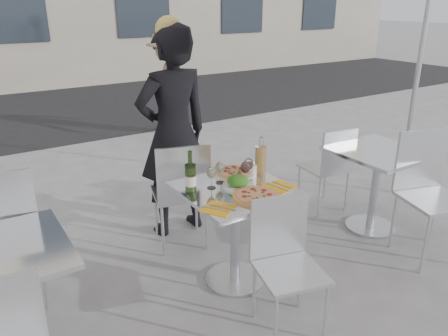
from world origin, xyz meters
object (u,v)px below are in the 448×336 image
wine_bottle (191,177)px  pizza_near (256,196)px  chair_far (182,188)px  pizza_far (234,173)px  sugar_shaker (252,170)px  wineglass_red_a (245,168)px  wineglass_white_a (211,173)px  wineglass_red_b (249,165)px  side_table_right (377,173)px  napkin_right (280,186)px  side_chair_rfar (331,163)px  woman_diner (173,134)px  chair_near (285,254)px  side_table_left (1,286)px  salad_plate (238,182)px  pedestrian_b (168,84)px  main_table (236,216)px  side_chair_rnear (428,184)px  carafe (261,160)px  napkin_left (218,208)px  wineglass_white_b (220,168)px

wine_bottle → pizza_near: bearing=-42.3°
chair_far → pizza_far: bearing=135.9°
sugar_shaker → wineglass_red_a: wineglass_red_a is taller
wineglass_white_a → wineglass_red_b: size_ratio=1.00×
side_table_right → napkin_right: napkin_right is taller
pizza_near → side_chair_rfar: bearing=25.5°
wineglass_white_a → pizza_near: bearing=-60.1°
woman_diner → chair_near: bearing=88.8°
chair_near → wineglass_red_a: wineglass_red_a is taller
side_table_left → side_chair_rfar: bearing=9.1°
salad_plate → wineglass_white_a: 0.20m
side_table_left → wineglass_red_a: 1.64m
pedestrian_b → chair_far: bearing=-13.8°
side_chair_rfar → side_table_right: bearing=106.8°
main_table → sugar_shaker: size_ratio=7.01×
side_chair_rnear → wine_bottle: wine_bottle is taller
chair_far → carafe: (0.39, -0.51, 0.32)m
pedestrian_b → wine_bottle: 3.98m
pizza_near → pizza_far: bearing=75.6°
chair_near → pedestrian_b: 4.46m
chair_near → side_chair_rfar: size_ratio=0.99×
side_chair_rfar → side_chair_rnear: size_ratio=0.85×
napkin_left → woman_diner: bearing=44.1°
side_table_left → chair_far: bearing=23.9°
carafe → sugar_shaker: bearing=176.7°
wineglass_red_b → napkin_left: size_ratio=0.63×
side_table_left → woman_diner: bearing=32.2°
wineglass_white_b → carafe: bearing=-6.2°
main_table → side_chair_rnear: side_chair_rnear is taller
pizza_far → wine_bottle: size_ratio=1.03×
wineglass_white_a → wineglass_red_a: bearing=-10.5°
salad_plate → chair_near: bearing=-91.4°
pedestrian_b → wine_bottle: size_ratio=5.29×
side_table_left → carafe: 1.82m
side_table_left → salad_plate: (1.53, 0.01, 0.25)m
side_chair_rfar → carafe: (-1.13, -0.36, 0.36)m
main_table → napkin_right: 0.37m
woman_diner → sugar_shaker: bearing=102.6°
salad_plate → side_table_left: bearing=-179.5°
main_table → wineglass_red_b: (0.17, 0.09, 0.32)m
chair_near → side_chair_rnear: size_ratio=0.84×
main_table → pizza_far: pizza_far is taller
wine_bottle → pedestrian_b: bearing=66.3°
chair_far → wineglass_red_b: chair_far is taller
pizza_near → wineglass_white_a: 0.35m
carafe → pizza_far: bearing=144.9°
sugar_shaker → wineglass_red_b: bearing=-156.9°
wineglass_white_a → wineglass_white_b: size_ratio=1.00×
side_table_right → wineglass_white_a: bearing=176.7°
chair_far → wine_bottle: wine_bottle is taller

